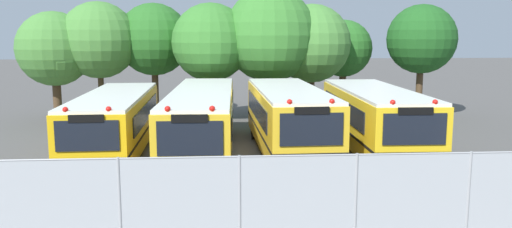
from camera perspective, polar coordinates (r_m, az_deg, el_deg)
ground_plane at (r=20.99m, az=-1.22°, el=-4.33°), size 160.00×160.00×0.00m
school_bus_0 at (r=21.11m, az=-15.46°, el=-0.79°), size 2.60×9.55×2.60m
school_bus_1 at (r=20.43m, az=-6.02°, el=-0.61°), size 2.73×11.26×2.75m
school_bus_2 at (r=20.75m, az=3.61°, el=-0.38°), size 2.79×9.53×2.79m
school_bus_3 at (r=21.40m, az=13.10°, el=-0.38°), size 2.74×9.29×2.74m
tree_0 at (r=29.94m, az=-21.50°, el=6.61°), size 4.06×4.06×6.05m
tree_1 at (r=29.63m, az=-17.08°, el=7.92°), size 4.23×4.23×6.60m
tree_2 at (r=30.07m, az=-11.17°, el=8.14°), size 4.13×4.13×6.57m
tree_3 at (r=27.97m, az=-4.91°, el=8.11°), size 4.24×4.24×6.49m
tree_4 at (r=28.05m, az=1.43°, el=8.70°), size 5.07×5.07×7.28m
tree_5 at (r=28.95m, az=6.29°, el=7.90°), size 4.37×4.37×6.48m
tree_6 at (r=31.75m, az=9.89°, el=7.22°), size 3.46×3.46×5.67m
tree_7 at (r=31.17m, az=18.28°, el=7.96°), size 4.10×3.96×6.51m
chainlink_fence at (r=11.98m, az=-1.84°, el=-9.30°), size 16.51×0.07×2.07m
traffic_cone at (r=14.12m, az=11.46°, el=-9.84°), size 0.48×0.48×0.64m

